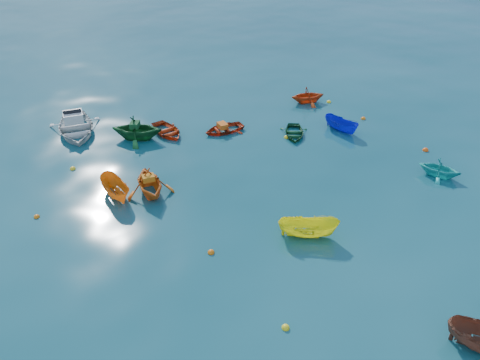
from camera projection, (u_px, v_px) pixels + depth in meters
ground at (295, 236)px, 22.18m from camera, size 160.00×160.00×0.00m
dinghy_orange_w at (151, 193)px, 25.17m from camera, size 3.02×3.36×1.57m
sampan_yellow_mid at (308, 236)px, 22.20m from camera, size 2.97×2.53×1.11m
dinghy_green_e at (294, 135)px, 30.74m from camera, size 3.00×3.18×0.54m
dinghy_cyan_se at (438, 176)px, 26.61m from camera, size 2.80×2.93×1.19m
sampan_orange_n at (117, 196)px, 24.95m from camera, size 1.18×2.86×1.09m
dinghy_green_n at (138, 139)px, 30.31m from camera, size 4.23×4.13×1.69m
dinghy_red_ne at (224, 131)px, 31.19m from camera, size 2.83×2.08×0.57m
sampan_blue_far at (340, 130)px, 31.30m from camera, size 1.45×2.76×1.02m
dinghy_red_far at (167, 134)px, 30.92m from camera, size 2.33×3.11×0.62m
dinghy_orange_far at (307, 102)px, 35.12m from camera, size 3.06×2.85×1.31m
motorboat_white at (77, 133)px, 31.01m from camera, size 4.29×5.35×1.59m
tarp_orange_a at (148, 178)px, 24.70m from camera, size 0.70×0.58×0.31m
tarp_green_b at (135, 125)px, 29.76m from camera, size 0.85×0.89×0.34m
tarp_orange_b at (222, 126)px, 30.90m from camera, size 0.57×0.73×0.34m
buoy_or_a at (211, 253)px, 21.22m from camera, size 0.32×0.32×0.32m
buoy_ye_a at (286, 328)px, 17.71m from camera, size 0.31×0.31×0.31m
buoy_or_b at (425, 151)px, 29.03m from camera, size 0.37×0.37×0.37m
buoy_or_c at (37, 217)px, 23.42m from camera, size 0.29×0.29×0.29m
buoy_ye_c at (287, 138)px, 30.43m from camera, size 0.34×0.34×0.34m
buoy_or_d at (363, 119)px, 32.76m from camera, size 0.33×0.33×0.33m
buoy_ye_d at (73, 169)px, 27.22m from camera, size 0.33×0.33×0.33m
buoy_or_e at (176, 130)px, 31.32m from camera, size 0.29×0.29×0.29m
buoy_ye_e at (329, 102)px, 35.13m from camera, size 0.32×0.32×0.32m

